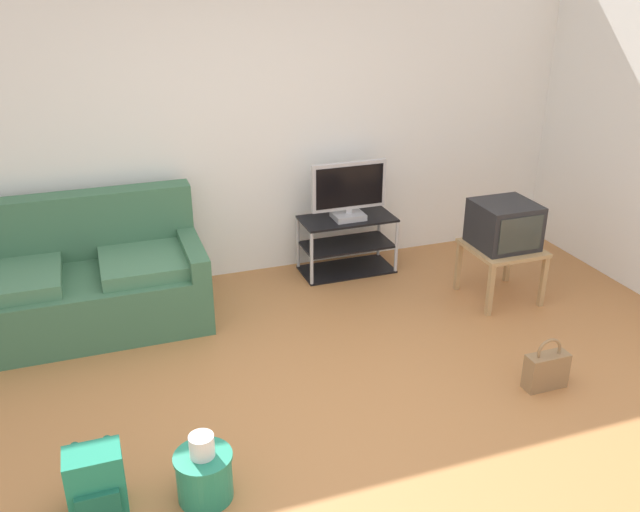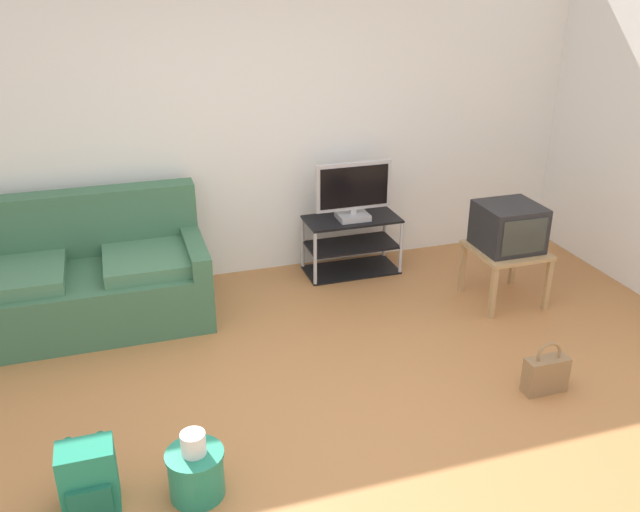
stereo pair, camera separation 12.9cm
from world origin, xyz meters
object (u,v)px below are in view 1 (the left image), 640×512
couch (83,283)px  handbag (546,369)px  tv_stand (347,244)px  flat_tv (349,191)px  backpack (96,483)px  side_table (502,254)px  crt_tv (504,225)px  cleaning_bucket (204,472)px

couch → handbag: size_ratio=4.88×
tv_stand → flat_tv: (-0.00, -0.02, 0.50)m
flat_tv → backpack: (-2.22, -2.23, -0.57)m
side_table → crt_tv: size_ratio=1.19×
tv_stand → backpack: (-2.22, -2.25, -0.07)m
crt_tv → handbag: bearing=-109.1°
tv_stand → backpack: 3.16m
tv_stand → flat_tv: bearing=-90.0°
flat_tv → handbag: size_ratio=1.83×
handbag → cleaning_bucket: size_ratio=0.93×
tv_stand → cleaning_bucket: bearing=-126.0°
tv_stand → cleaning_bucket: (-1.70, -2.33, -0.09)m
handbag → backpack: bearing=-176.7°
flat_tv → cleaning_bucket: (-1.70, -2.31, -0.59)m
couch → side_table: 3.25m
tv_stand → couch: bearing=-174.4°
couch → crt_tv: size_ratio=3.84×
flat_tv → handbag: bearing=-74.9°
crt_tv → cleaning_bucket: (-2.68, -1.46, -0.47)m
side_table → handbag: side_table is taller
flat_tv → cleaning_bucket: size_ratio=1.71×
side_table → backpack: size_ratio=1.50×
backpack → cleaning_bucket: bearing=-14.3°
backpack → tv_stand: bearing=40.1°
side_table → crt_tv: bearing=90.0°
tv_stand → crt_tv: (0.98, -0.88, 0.38)m
side_table → crt_tv: (0.00, 0.02, 0.25)m
flat_tv → side_table: 1.36m
couch → tv_stand: 2.21m
couch → side_table: couch is taller
handbag → cleaning_bucket: (-2.26, -0.24, 0.03)m
tv_stand → crt_tv: crt_tv is taller
tv_stand → backpack: bearing=-134.6°
couch → flat_tv: size_ratio=2.66×
flat_tv → crt_tv: 1.31m
tv_stand → backpack: size_ratio=2.24×
tv_stand → crt_tv: bearing=-41.8°
backpack → cleaning_bucket: size_ratio=0.94×
tv_stand → crt_tv: size_ratio=1.78×
flat_tv → backpack: flat_tv is taller
couch → cleaning_bucket: (0.51, -2.12, -0.18)m
crt_tv → couch: bearing=168.3°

